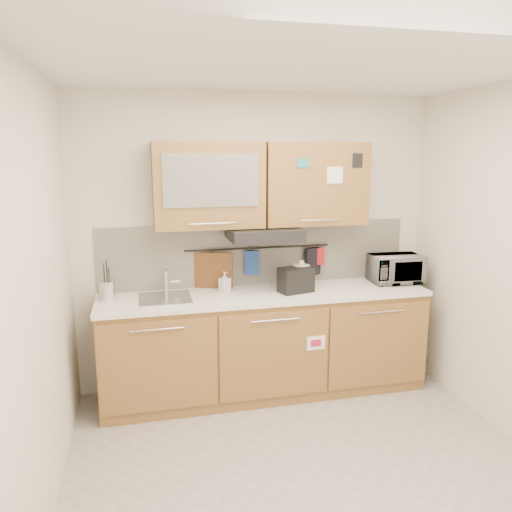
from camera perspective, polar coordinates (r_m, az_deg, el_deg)
floor at (r=3.65m, az=6.16°, el=-23.43°), size 3.20×3.20×0.00m
ceiling at (r=3.02m, az=7.33°, el=21.25°), size 3.20×3.20×0.00m
wall_back at (r=4.49m, az=0.14°, el=1.55°), size 3.20×0.00×3.20m
wall_left at (r=2.96m, az=-23.94°, el=-4.90°), size 0.00×3.00×3.00m
base_cabinet at (r=4.45m, az=1.08°, el=-10.55°), size 2.80×0.64×0.88m
countertop at (r=4.29m, az=1.11°, el=-4.44°), size 2.82×0.62×0.04m
backsplash at (r=4.50m, az=0.18°, el=0.27°), size 2.80×0.02×0.56m
upper_cabinets at (r=4.25m, az=0.65°, el=8.18°), size 1.82×0.37×0.70m
range_hood at (r=4.23m, az=0.94°, el=2.56°), size 0.60×0.46×0.10m
sink at (r=4.18m, az=-10.34°, el=-4.73°), size 0.42×0.40×0.26m
utensil_rail at (r=4.45m, az=0.29°, el=0.93°), size 1.30×0.02×0.02m
utensil_crock at (r=4.20m, az=-16.58°, el=-3.79°), size 0.17×0.17×0.33m
kettle at (r=4.38m, az=5.20°, el=-2.47°), size 0.19×0.17×0.26m
toaster at (r=4.28m, az=4.57°, el=-2.70°), size 0.31×0.23×0.21m
microwave at (r=4.76m, az=15.68°, el=-1.42°), size 0.47×0.33×0.25m
soap_bottle at (r=4.30m, az=-3.60°, el=-2.94°), size 0.11×0.11×0.18m
cutting_board at (r=4.41m, az=-4.92°, el=-2.33°), size 0.34×0.14×0.43m
oven_mitt at (r=4.45m, az=-0.49°, el=-0.75°), size 0.13×0.06×0.21m
dark_pouch at (r=4.61m, az=6.46°, el=-0.62°), size 0.17×0.10×0.25m
pot_holder at (r=4.61m, az=7.01°, el=-0.03°), size 0.13×0.06×0.16m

